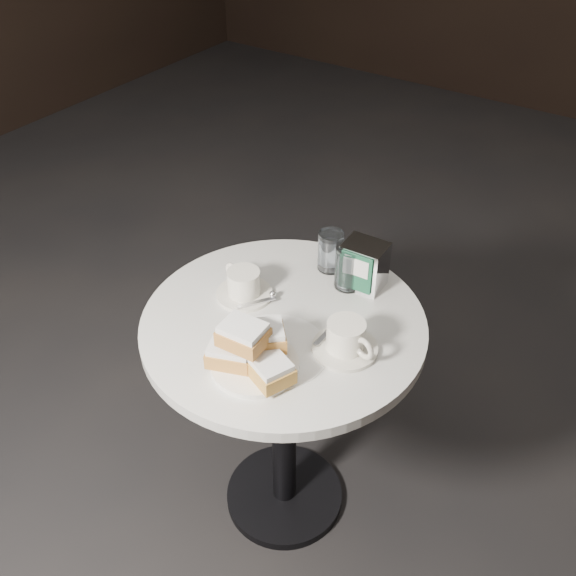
# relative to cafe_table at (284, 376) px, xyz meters

# --- Properties ---
(ground) EXTENTS (7.00, 7.00, 0.00)m
(ground) POSITION_rel_cafe_table_xyz_m (0.00, 0.00, -0.55)
(ground) COLOR black
(ground) RESTS_ON ground
(cafe_table) EXTENTS (0.70, 0.70, 0.74)m
(cafe_table) POSITION_rel_cafe_table_xyz_m (0.00, 0.00, 0.00)
(cafe_table) COLOR black
(cafe_table) RESTS_ON ground
(sugar_spill) EXTENTS (0.28, 0.28, 0.00)m
(sugar_spill) POSITION_rel_cafe_table_xyz_m (0.04, -0.10, 0.20)
(sugar_spill) COLOR white
(sugar_spill) RESTS_ON cafe_table
(beignet_plate) EXTENTS (0.22, 0.21, 0.13)m
(beignet_plate) POSITION_rel_cafe_table_xyz_m (0.04, -0.17, 0.25)
(beignet_plate) COLOR white
(beignet_plate) RESTS_ON cafe_table
(coffee_cup_left) EXTENTS (0.18, 0.18, 0.07)m
(coffee_cup_left) POSITION_rel_cafe_table_xyz_m (-0.14, 0.02, 0.23)
(coffee_cup_left) COLOR silver
(coffee_cup_left) RESTS_ON cafe_table
(coffee_cup_right) EXTENTS (0.19, 0.19, 0.08)m
(coffee_cup_right) POSITION_rel_cafe_table_xyz_m (0.18, -0.01, 0.23)
(coffee_cup_right) COLOR beige
(coffee_cup_right) RESTS_ON cafe_table
(water_glass_left) EXTENTS (0.09, 0.09, 0.11)m
(water_glass_left) POSITION_rel_cafe_table_xyz_m (-0.02, 0.25, 0.25)
(water_glass_left) COLOR white
(water_glass_left) RESTS_ON cafe_table
(water_glass_right) EXTENTS (0.09, 0.09, 0.12)m
(water_glass_right) POSITION_rel_cafe_table_xyz_m (0.06, 0.21, 0.26)
(water_glass_right) COLOR silver
(water_glass_right) RESTS_ON cafe_table
(napkin_dispenser) EXTENTS (0.11, 0.10, 0.13)m
(napkin_dispenser) POSITION_rel_cafe_table_xyz_m (0.09, 0.23, 0.26)
(napkin_dispenser) COLOR silver
(napkin_dispenser) RESTS_ON cafe_table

